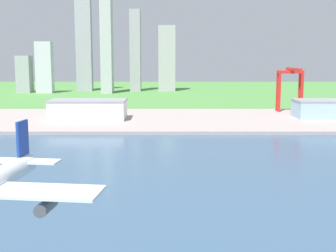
{
  "coord_description": "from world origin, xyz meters",
  "views": [
    {
      "loc": [
        19.16,
        104.83,
        54.04
      ],
      "look_at": [
        18.57,
        252.83,
        31.67
      ],
      "focal_mm": 49.15,
      "sensor_mm": 36.0,
      "label": 1
    }
  ],
  "objects": [
    {
      "name": "port_crane_red",
      "position": [
        134.3,
        537.21,
        32.31
      ],
      "size": [
        23.57,
        46.72,
        41.44
      ],
      "color": "red",
      "rests_on": "industrial_pier"
    },
    {
      "name": "ground_plane",
      "position": [
        0.0,
        300.0,
        0.0
      ],
      "size": [
        2400.0,
        2400.0,
        0.0
      ],
      "primitive_type": "plane",
      "color": "#4D8840"
    },
    {
      "name": "industrial_pier",
      "position": [
        0.0,
        490.0,
        1.25
      ],
      "size": [
        840.0,
        140.0,
        2.5
      ],
      "primitive_type": "cube",
      "color": "#A39390",
      "rests_on": "ground"
    },
    {
      "name": "water_bay",
      "position": [
        0.0,
        240.0,
        0.07
      ],
      "size": [
        840.0,
        360.0,
        0.15
      ],
      "primitive_type": "cube",
      "color": "#385675",
      "rests_on": "ground"
    },
    {
      "name": "warehouse_main",
      "position": [
        -47.21,
        484.55,
        10.65
      ],
      "size": [
        62.97,
        32.53,
        16.25
      ],
      "color": "white",
      "rests_on": "industrial_pier"
    },
    {
      "name": "warehouse_annex",
      "position": [
        150.69,
        494.62,
        10.16
      ],
      "size": [
        45.86,
        30.86,
        15.28
      ],
      "color": "#99BCD1",
      "rests_on": "industrial_pier"
    },
    {
      "name": "distant_skyline",
      "position": [
        -73.32,
        823.06,
        60.74
      ],
      "size": [
        240.04,
        72.36,
        157.53
      ],
      "color": "#9DA2A6",
      "rests_on": "ground"
    }
  ]
}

